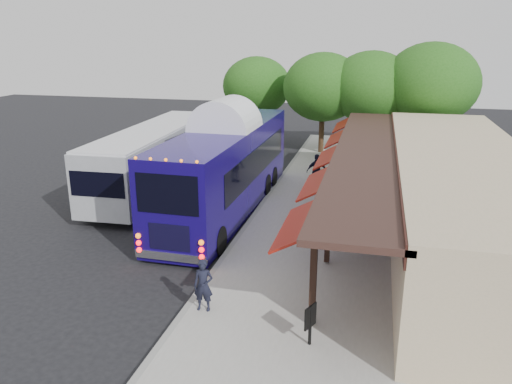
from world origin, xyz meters
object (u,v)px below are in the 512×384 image
Objects in this scene: ped_b at (332,195)px; coach_bus at (226,164)px; ped_a at (203,285)px; ped_d at (338,174)px; sign_board at (310,318)px; city_bus at (156,156)px; ped_c at (317,171)px.

coach_bus is at bearing -11.59° from ped_b.
ped_d is (2.80, 12.82, 0.10)m from ped_a.
coach_bus is at bearing 142.51° from sign_board.
city_bus reaches higher than ped_b.
ped_c is at bearing 48.07° from coach_bus.
city_bus reaches higher than sign_board.
city_bus is 15.90m from sign_board.
ped_d is at bearing 6.35° from city_bus.
ped_d is at bearing 116.57° from sign_board.
coach_bus reaches higher than ped_a.
coach_bus is 5.60m from ped_c.
ped_b is at bearing -12.89° from city_bus.
city_bus is 6.94× the size of ped_d.
ped_b is 0.89× the size of ped_d.
ped_a is 0.99× the size of ped_b.
coach_bus is 9.38m from ped_a.
ped_b is 0.87× the size of ped_c.
sign_board is (0.46, -13.81, -0.13)m from ped_d.
ped_a is 13.18m from ped_c.
ped_c is 1.03× the size of ped_d.
ped_d is 1.58× the size of sign_board.
coach_bus is 5.19m from city_bus.
ped_a is at bearing -61.88° from city_bus.
city_bus is at bearing 29.38° from ped_d.
coach_bus is 8.21× the size of ped_b.
coach_bus is at bearing 98.51° from ped_a.
city_bus is at bearing 153.34° from sign_board.
city_bus is 6.74× the size of ped_c.
ped_b is at bearing 69.50° from ped_a.
sign_board is at bearing 74.39° from ped_b.
coach_bus reaches higher than ped_c.
ped_a reaches higher than sign_board.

